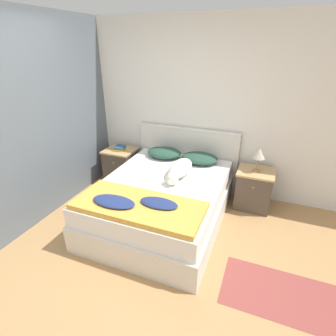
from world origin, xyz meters
TOP-DOWN VIEW (x-y plane):
  - ground_plane at (0.00, 0.00)m, footprint 16.00×16.00m
  - wall_back at (0.00, 2.13)m, footprint 9.00×0.06m
  - wall_side_left at (-1.41, 1.05)m, footprint 0.06×3.10m
  - bed at (0.13, 1.04)m, footprint 1.53×2.00m
  - headboard at (0.13, 2.06)m, footprint 1.61×0.06m
  - nightstand_left at (-0.96, 1.81)m, footprint 0.50×0.47m
  - nightstand_right at (1.22, 1.81)m, footprint 0.50×0.47m
  - pillow_left at (-0.15, 1.79)m, footprint 0.53×0.40m
  - pillow_right at (0.41, 1.79)m, footprint 0.53×0.40m
  - quilt at (0.12, 0.38)m, footprint 1.40×0.61m
  - dog at (0.28, 1.28)m, footprint 0.27×0.79m
  - book_stack at (-0.96, 1.79)m, footprint 0.18×0.19m
  - table_lamp at (1.22, 1.79)m, footprint 0.17×0.17m
  - rug at (1.71, 0.34)m, footprint 1.23×0.62m

SIDE VIEW (x-z plane):
  - ground_plane at x=0.00m, z-range 0.00..0.00m
  - rug at x=1.71m, z-range 0.00..0.00m
  - bed at x=0.13m, z-range 0.00..0.57m
  - nightstand_left at x=-0.96m, z-range 0.00..0.57m
  - nightstand_right at x=1.22m, z-range 0.00..0.57m
  - headboard at x=0.13m, z-range 0.02..1.02m
  - book_stack at x=-0.96m, z-range 0.57..0.64m
  - quilt at x=0.12m, z-range 0.56..0.66m
  - pillow_left at x=-0.15m, z-range 0.57..0.71m
  - pillow_right at x=0.41m, z-range 0.57..0.71m
  - dog at x=0.28m, z-range 0.57..0.75m
  - table_lamp at x=1.22m, z-range 0.65..0.99m
  - wall_back at x=0.00m, z-range 0.00..2.55m
  - wall_side_left at x=-1.41m, z-range 0.00..2.55m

